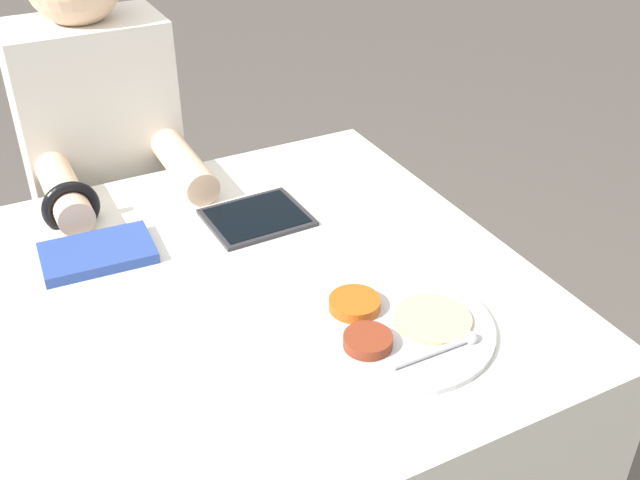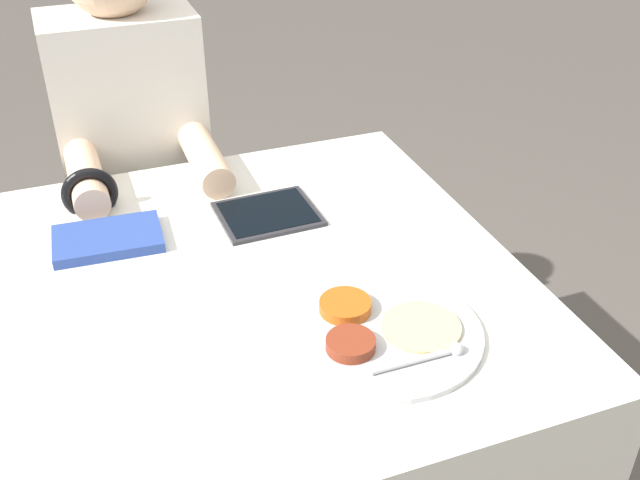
% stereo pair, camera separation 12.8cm
% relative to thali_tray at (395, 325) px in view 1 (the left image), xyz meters
% --- Properties ---
extents(dining_table, '(0.94, 0.94, 0.72)m').
position_rel_thali_tray_xyz_m(dining_table, '(-0.16, 0.22, -0.37)').
color(dining_table, silver).
rests_on(dining_table, ground_plane).
extents(thali_tray, '(0.30, 0.30, 0.03)m').
position_rel_thali_tray_xyz_m(thali_tray, '(0.00, 0.00, 0.00)').
color(thali_tray, '#B7BABF').
rests_on(thali_tray, dining_table).
extents(red_notebook, '(0.20, 0.14, 0.02)m').
position_rel_thali_tray_xyz_m(red_notebook, '(-0.37, 0.42, 0.00)').
color(red_notebook, silver).
rests_on(red_notebook, dining_table).
extents(tablet_device, '(0.19, 0.17, 0.01)m').
position_rel_thali_tray_xyz_m(tablet_device, '(-0.06, 0.41, -0.00)').
color(tablet_device, '#28282D').
rests_on(tablet_device, dining_table).
extents(person_diner, '(0.34, 0.45, 1.21)m').
position_rel_thali_tray_xyz_m(person_diner, '(-0.26, 0.84, -0.15)').
color(person_diner, black).
rests_on(person_diner, ground_plane).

